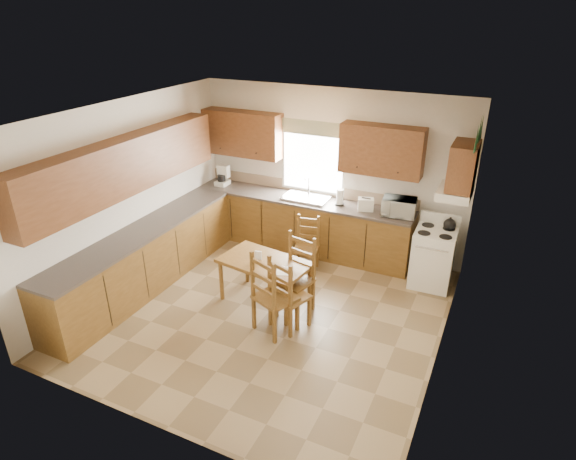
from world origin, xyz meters
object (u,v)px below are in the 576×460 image
at_px(stove, 433,258).
at_px(chair_far_right, 306,245).
at_px(microwave, 399,207).
at_px(chair_far_left, 293,276).
at_px(chair_near_left, 290,292).
at_px(chair_near_right, 275,293).
at_px(dining_table, 265,282).

bearing_deg(stove, chair_far_right, -168.85).
relative_size(microwave, chair_far_left, 0.43).
relative_size(microwave, chair_near_left, 0.45).
height_order(stove, chair_near_left, chair_near_left).
height_order(chair_near_left, chair_far_right, chair_near_left).
distance_m(chair_near_left, chair_far_right, 1.48).
bearing_deg(microwave, chair_near_right, -119.87).
height_order(stove, chair_far_left, chair_far_left).
bearing_deg(chair_far_right, chair_far_left, -86.64).
relative_size(chair_near_right, chair_far_left, 1.04).
xyz_separation_m(chair_near_left, chair_far_left, (-0.10, 0.33, 0.03)).
relative_size(microwave, dining_table, 0.38).
xyz_separation_m(stove, chair_far_left, (-1.57, -1.52, 0.11)).
distance_m(dining_table, chair_far_left, 0.50).
distance_m(chair_far_left, chair_far_right, 1.14).
bearing_deg(stove, microwave, 157.85).
distance_m(chair_near_left, chair_near_right, 0.21).
bearing_deg(microwave, chair_near_left, -118.53).
bearing_deg(dining_table, chair_near_right, -41.86).
distance_m(chair_near_right, chair_far_right, 1.61).
bearing_deg(microwave, chair_far_right, -158.44).
xyz_separation_m(stove, microwave, (-0.62, 0.23, 0.63)).
bearing_deg(chair_far_right, microwave, 16.54).
height_order(microwave, chair_far_right, microwave).
bearing_deg(dining_table, stove, 45.18).
bearing_deg(chair_near_right, chair_far_right, -58.20).
xyz_separation_m(stove, dining_table, (-2.02, -1.50, -0.10)).
bearing_deg(chair_near_left, stove, -108.81).
xyz_separation_m(microwave, chair_far_right, (-1.24, -0.65, -0.62)).
bearing_deg(microwave, dining_table, -135.27).
height_order(dining_table, chair_near_left, chair_near_left).
relative_size(dining_table, chair_near_left, 1.20).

